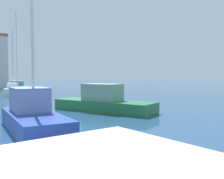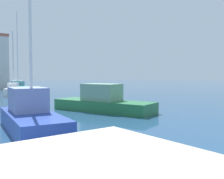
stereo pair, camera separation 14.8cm
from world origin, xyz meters
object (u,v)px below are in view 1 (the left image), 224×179
(motorboat_green_distant_north, at_px, (103,102))
(sailboat_blue_behind_lamppost, at_px, (32,115))
(sailboat_white_outer_mooring, at_px, (13,90))
(sailboat_teal_far_right, at_px, (17,87))

(motorboat_green_distant_north, relative_size, sailboat_blue_behind_lamppost, 1.05)
(motorboat_green_distant_north, bearing_deg, sailboat_blue_behind_lamppost, -153.56)
(motorboat_green_distant_north, distance_m, sailboat_blue_behind_lamppost, 6.74)
(sailboat_blue_behind_lamppost, height_order, sailboat_white_outer_mooring, sailboat_white_outer_mooring)
(motorboat_green_distant_north, distance_m, sailboat_white_outer_mooring, 17.77)
(motorboat_green_distant_north, xyz_separation_m, sailboat_teal_far_right, (2.65, 26.00, -0.05))
(motorboat_green_distant_north, bearing_deg, sailboat_white_outer_mooring, 91.59)
(motorboat_green_distant_north, xyz_separation_m, sailboat_blue_behind_lamppost, (-6.03, -3.00, 0.05))
(sailboat_blue_behind_lamppost, relative_size, sailboat_white_outer_mooring, 0.92)
(sailboat_blue_behind_lamppost, distance_m, sailboat_white_outer_mooring, 21.49)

